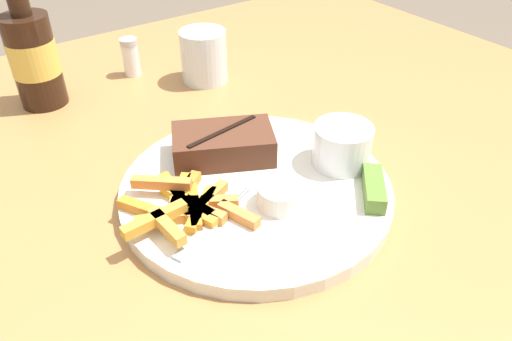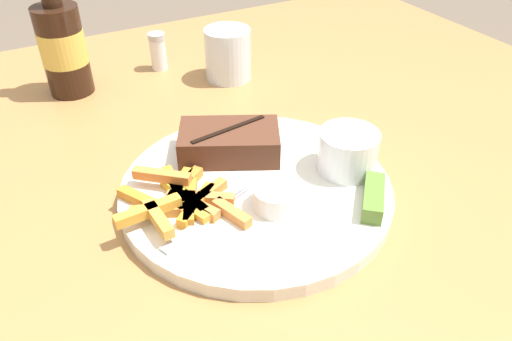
{
  "view_description": "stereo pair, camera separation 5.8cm",
  "coord_description": "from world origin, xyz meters",
  "px_view_note": "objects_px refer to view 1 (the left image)",
  "views": [
    {
      "loc": [
        -0.27,
        -0.38,
        1.12
      ],
      "look_at": [
        0.0,
        0.0,
        0.77
      ],
      "focal_mm": 35.0,
      "sensor_mm": 36.0,
      "label": 1
    },
    {
      "loc": [
        -0.22,
        -0.41,
        1.12
      ],
      "look_at": [
        0.0,
        0.0,
        0.77
      ],
      "focal_mm": 35.0,
      "sensor_mm": 36.0,
      "label": 2
    }
  ],
  "objects_px": {
    "dinner_plate": "(256,190)",
    "beer_bottle": "(33,55)",
    "steak_portion": "(226,143)",
    "pickle_spear": "(374,188)",
    "salt_shaker": "(131,57)",
    "fork_utensil": "(213,224)",
    "dipping_sauce_cup": "(281,194)",
    "drinking_glass": "(204,56)",
    "coleslaw_cup": "(342,143)"
  },
  "relations": [
    {
      "from": "fork_utensil",
      "to": "drinking_glass",
      "type": "relative_size",
      "value": 1.49
    },
    {
      "from": "dinner_plate",
      "to": "coleslaw_cup",
      "type": "relative_size",
      "value": 4.44
    },
    {
      "from": "dinner_plate",
      "to": "drinking_glass",
      "type": "height_order",
      "value": "drinking_glass"
    },
    {
      "from": "steak_portion",
      "to": "pickle_spear",
      "type": "relative_size",
      "value": 2.13
    },
    {
      "from": "coleslaw_cup",
      "to": "pickle_spear",
      "type": "distance_m",
      "value": 0.07
    },
    {
      "from": "steak_portion",
      "to": "coleslaw_cup",
      "type": "height_order",
      "value": "coleslaw_cup"
    },
    {
      "from": "coleslaw_cup",
      "to": "salt_shaker",
      "type": "height_order",
      "value": "coleslaw_cup"
    },
    {
      "from": "pickle_spear",
      "to": "salt_shaker",
      "type": "relative_size",
      "value": 1.05
    },
    {
      "from": "steak_portion",
      "to": "beer_bottle",
      "type": "height_order",
      "value": "beer_bottle"
    },
    {
      "from": "steak_portion",
      "to": "pickle_spear",
      "type": "distance_m",
      "value": 0.19
    },
    {
      "from": "dinner_plate",
      "to": "salt_shaker",
      "type": "xyz_separation_m",
      "value": [
        0.02,
        0.4,
        0.02
      ]
    },
    {
      "from": "pickle_spear",
      "to": "salt_shaker",
      "type": "bearing_deg",
      "value": 98.89
    },
    {
      "from": "beer_bottle",
      "to": "drinking_glass",
      "type": "bearing_deg",
      "value": -17.09
    },
    {
      "from": "coleslaw_cup",
      "to": "fork_utensil",
      "type": "bearing_deg",
      "value": -177.94
    },
    {
      "from": "steak_portion",
      "to": "drinking_glass",
      "type": "height_order",
      "value": "drinking_glass"
    },
    {
      "from": "dinner_plate",
      "to": "pickle_spear",
      "type": "bearing_deg",
      "value": -44.24
    },
    {
      "from": "salt_shaker",
      "to": "steak_portion",
      "type": "bearing_deg",
      "value": -92.75
    },
    {
      "from": "dinner_plate",
      "to": "pickle_spear",
      "type": "relative_size",
      "value": 4.74
    },
    {
      "from": "steak_portion",
      "to": "pickle_spear",
      "type": "height_order",
      "value": "steak_portion"
    },
    {
      "from": "dinner_plate",
      "to": "dipping_sauce_cup",
      "type": "xyz_separation_m",
      "value": [
        0.0,
        -0.05,
        0.02
      ]
    },
    {
      "from": "steak_portion",
      "to": "salt_shaker",
      "type": "height_order",
      "value": "salt_shaker"
    },
    {
      "from": "steak_portion",
      "to": "fork_utensil",
      "type": "height_order",
      "value": "steak_portion"
    },
    {
      "from": "drinking_glass",
      "to": "fork_utensil",
      "type": "bearing_deg",
      "value": -119.44
    },
    {
      "from": "fork_utensil",
      "to": "beer_bottle",
      "type": "distance_m",
      "value": 0.42
    },
    {
      "from": "dinner_plate",
      "to": "dipping_sauce_cup",
      "type": "bearing_deg",
      "value": -88.32
    },
    {
      "from": "steak_portion",
      "to": "coleslaw_cup",
      "type": "relative_size",
      "value": 1.99
    },
    {
      "from": "dipping_sauce_cup",
      "to": "salt_shaker",
      "type": "relative_size",
      "value": 0.8
    },
    {
      "from": "beer_bottle",
      "to": "salt_shaker",
      "type": "distance_m",
      "value": 0.16
    },
    {
      "from": "dipping_sauce_cup",
      "to": "salt_shaker",
      "type": "distance_m",
      "value": 0.45
    },
    {
      "from": "dipping_sauce_cup",
      "to": "drinking_glass",
      "type": "height_order",
      "value": "drinking_glass"
    },
    {
      "from": "salt_shaker",
      "to": "dipping_sauce_cup",
      "type": "bearing_deg",
      "value": -92.45
    },
    {
      "from": "coleslaw_cup",
      "to": "drinking_glass",
      "type": "height_order",
      "value": "drinking_glass"
    },
    {
      "from": "dinner_plate",
      "to": "fork_utensil",
      "type": "xyz_separation_m",
      "value": [
        -0.08,
        -0.03,
        0.01
      ]
    },
    {
      "from": "dinner_plate",
      "to": "drinking_glass",
      "type": "xyz_separation_m",
      "value": [
        0.11,
        0.31,
        0.03
      ]
    },
    {
      "from": "beer_bottle",
      "to": "drinking_glass",
      "type": "xyz_separation_m",
      "value": [
        0.25,
        -0.08,
        -0.04
      ]
    },
    {
      "from": "dinner_plate",
      "to": "beer_bottle",
      "type": "xyz_separation_m",
      "value": [
        -0.14,
        0.38,
        0.07
      ]
    },
    {
      "from": "pickle_spear",
      "to": "fork_utensil",
      "type": "distance_m",
      "value": 0.19
    },
    {
      "from": "steak_portion",
      "to": "salt_shaker",
      "type": "bearing_deg",
      "value": 87.25
    },
    {
      "from": "fork_utensil",
      "to": "dipping_sauce_cup",
      "type": "bearing_deg",
      "value": -31.79
    },
    {
      "from": "fork_utensil",
      "to": "beer_bottle",
      "type": "xyz_separation_m",
      "value": [
        -0.06,
        0.42,
        0.06
      ]
    },
    {
      "from": "steak_portion",
      "to": "drinking_glass",
      "type": "relative_size",
      "value": 1.68
    },
    {
      "from": "dipping_sauce_cup",
      "to": "beer_bottle",
      "type": "xyz_separation_m",
      "value": [
        -0.14,
        0.43,
        0.05
      ]
    },
    {
      "from": "dipping_sauce_cup",
      "to": "salt_shaker",
      "type": "height_order",
      "value": "salt_shaker"
    },
    {
      "from": "fork_utensil",
      "to": "steak_portion",
      "type": "bearing_deg",
      "value": 28.78
    },
    {
      "from": "steak_portion",
      "to": "fork_utensil",
      "type": "bearing_deg",
      "value": -129.16
    },
    {
      "from": "dinner_plate",
      "to": "pickle_spear",
      "type": "distance_m",
      "value": 0.14
    },
    {
      "from": "dipping_sauce_cup",
      "to": "fork_utensil",
      "type": "bearing_deg",
      "value": 170.27
    },
    {
      "from": "pickle_spear",
      "to": "fork_utensil",
      "type": "xyz_separation_m",
      "value": [
        -0.18,
        0.06,
        -0.01
      ]
    },
    {
      "from": "drinking_glass",
      "to": "coleslaw_cup",
      "type": "bearing_deg",
      "value": -90.05
    },
    {
      "from": "steak_portion",
      "to": "drinking_glass",
      "type": "bearing_deg",
      "value": 65.52
    }
  ]
}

